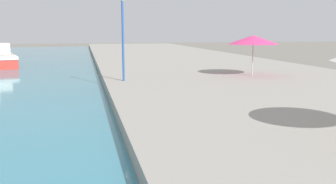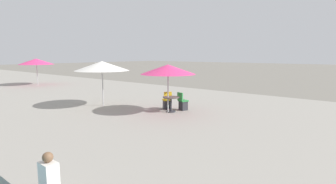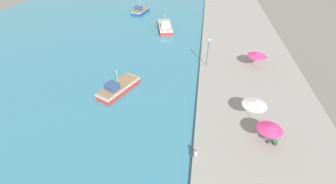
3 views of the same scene
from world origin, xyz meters
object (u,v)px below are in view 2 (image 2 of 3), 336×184
(cafe_table, at_px, (171,101))
(cafe_chair_left, at_px, (183,104))
(cafe_umbrella_pink, at_px, (168,69))
(cafe_umbrella_white, at_px, (102,66))
(person_at_quay, at_px, (47,179))
(cafe_chair_right, at_px, (167,103))
(cafe_umbrella_striped, at_px, (36,62))

(cafe_table, xyz_separation_m, cafe_chair_left, (0.69, -0.20, -0.21))
(cafe_umbrella_pink, relative_size, cafe_umbrella_white, 0.91)
(cafe_table, bearing_deg, cafe_chair_left, -16.22)
(cafe_chair_left, relative_size, person_at_quay, 0.98)
(cafe_chair_right, bearing_deg, cafe_umbrella_white, 151.31)
(cafe_table, bearing_deg, cafe_chair_right, 55.76)
(cafe_umbrella_white, height_order, person_at_quay, cafe_umbrella_white)
(cafe_umbrella_white, bearing_deg, person_at_quay, -133.25)
(cafe_chair_left, xyz_separation_m, cafe_chair_right, (-0.29, 0.80, 0.00))
(cafe_umbrella_white, xyz_separation_m, cafe_table, (1.20, -3.74, -1.64))
(cafe_table, height_order, cafe_chair_right, cafe_chair_right)
(cafe_table, distance_m, cafe_chair_left, 0.75)
(cafe_umbrella_striped, relative_size, cafe_chair_right, 3.35)
(person_at_quay, bearing_deg, cafe_umbrella_white, 46.75)
(cafe_umbrella_striped, bearing_deg, cafe_chair_left, -91.42)
(cafe_table, xyz_separation_m, person_at_quay, (-7.56, -3.02, -0.13))
(cafe_umbrella_white, distance_m, cafe_umbrella_striped, 13.03)
(cafe_chair_left, bearing_deg, person_at_quay, -54.94)
(cafe_umbrella_pink, relative_size, cafe_table, 3.27)
(cafe_umbrella_white, xyz_separation_m, cafe_chair_right, (1.61, -3.14, -1.85))
(cafe_umbrella_white, distance_m, cafe_chair_right, 3.98)
(cafe_umbrella_striped, xyz_separation_m, person_at_quay, (-8.67, -19.59, -1.74))
(cafe_chair_left, bearing_deg, cafe_umbrella_pink, -88.06)
(cafe_umbrella_pink, height_order, cafe_umbrella_white, cafe_umbrella_white)
(cafe_umbrella_white, relative_size, person_at_quay, 3.09)
(cafe_umbrella_pink, xyz_separation_m, cafe_umbrella_striped, (1.31, 16.54, 0.07))
(cafe_umbrella_striped, xyz_separation_m, cafe_table, (-1.11, -16.57, -1.61))
(cafe_table, bearing_deg, person_at_quay, -158.24)
(cafe_table, relative_size, person_at_quay, 0.86)
(cafe_umbrella_pink, distance_m, cafe_table, 1.56)
(cafe_umbrella_striped, distance_m, cafe_table, 16.68)
(person_at_quay, bearing_deg, cafe_chair_left, 18.84)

